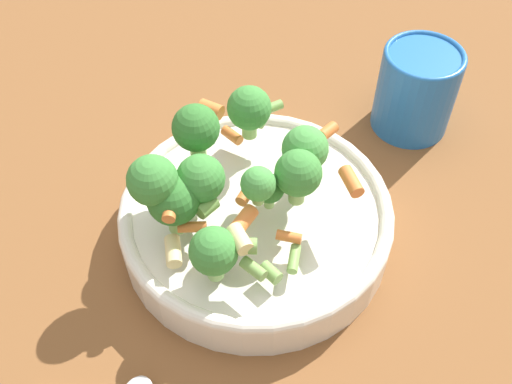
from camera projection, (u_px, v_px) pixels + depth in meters
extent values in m
plane|color=brown|center=(256.00, 234.00, 0.59)|extent=(3.00, 3.00, 0.00)
cylinder|color=silver|center=(256.00, 222.00, 0.58)|extent=(0.26, 0.26, 0.04)
torus|color=silver|center=(256.00, 209.00, 0.56)|extent=(0.26, 0.26, 0.01)
cylinder|color=#8CB766|center=(215.00, 269.00, 0.50)|extent=(0.01, 0.01, 0.02)
sphere|color=#3D8438|center=(214.00, 251.00, 0.48)|extent=(0.04, 0.04, 0.04)
cylinder|color=#8CB766|center=(303.00, 170.00, 0.56)|extent=(0.01, 0.01, 0.02)
sphere|color=#479342|center=(305.00, 149.00, 0.53)|extent=(0.04, 0.04, 0.04)
cylinder|color=#8CB766|center=(198.00, 150.00, 0.54)|extent=(0.01, 0.01, 0.02)
sphere|color=#33722D|center=(196.00, 128.00, 0.52)|extent=(0.04, 0.04, 0.04)
cylinder|color=#8CB766|center=(202.00, 197.00, 0.53)|extent=(0.01, 0.01, 0.02)
sphere|color=#3D8438|center=(200.00, 176.00, 0.51)|extent=(0.04, 0.04, 0.04)
cylinder|color=#8CB766|center=(269.00, 201.00, 0.54)|extent=(0.01, 0.01, 0.01)
sphere|color=#33722D|center=(269.00, 188.00, 0.53)|extent=(0.03, 0.03, 0.03)
cylinder|color=#8CB766|center=(157.00, 202.00, 0.51)|extent=(0.02, 0.02, 0.02)
sphere|color=#3D8438|center=(152.00, 180.00, 0.49)|extent=(0.04, 0.04, 0.04)
cylinder|color=#8CB766|center=(204.00, 189.00, 0.53)|extent=(0.01, 0.01, 0.01)
sphere|color=#33722D|center=(202.00, 175.00, 0.51)|extent=(0.03, 0.03, 0.03)
cylinder|color=#8CB766|center=(258.00, 198.00, 0.51)|extent=(0.01, 0.01, 0.01)
sphere|color=#479342|center=(258.00, 184.00, 0.50)|extent=(0.03, 0.03, 0.03)
cylinder|color=#8CB766|center=(297.00, 193.00, 0.53)|extent=(0.01, 0.01, 0.02)
sphere|color=#3D8438|center=(298.00, 173.00, 0.51)|extent=(0.04, 0.04, 0.04)
cylinder|color=#8CB766|center=(177.00, 221.00, 0.53)|extent=(0.02, 0.02, 0.02)
sphere|color=#33722D|center=(173.00, 199.00, 0.51)|extent=(0.05, 0.05, 0.05)
cylinder|color=#8CB766|center=(196.00, 204.00, 0.55)|extent=(0.01, 0.01, 0.01)
sphere|color=#479342|center=(194.00, 189.00, 0.53)|extent=(0.04, 0.04, 0.04)
cylinder|color=#8CB766|center=(249.00, 129.00, 0.58)|extent=(0.01, 0.01, 0.02)
sphere|color=#3D8438|center=(249.00, 108.00, 0.56)|extent=(0.04, 0.04, 0.04)
cylinder|color=orange|center=(171.00, 206.00, 0.49)|extent=(0.03, 0.02, 0.01)
cylinder|color=orange|center=(309.00, 179.00, 0.52)|extent=(0.02, 0.02, 0.01)
cylinder|color=orange|center=(289.00, 237.00, 0.51)|extent=(0.02, 0.02, 0.01)
cylinder|color=#729E4C|center=(207.00, 207.00, 0.51)|extent=(0.02, 0.02, 0.01)
cylinder|color=#729E4C|center=(271.00, 108.00, 0.58)|extent=(0.01, 0.02, 0.01)
cylinder|color=beige|center=(240.00, 239.00, 0.48)|extent=(0.03, 0.02, 0.01)
cylinder|color=#729E4C|center=(271.00, 273.00, 0.50)|extent=(0.02, 0.02, 0.01)
cylinder|color=#729E4C|center=(294.00, 259.00, 0.51)|extent=(0.03, 0.02, 0.01)
cylinder|color=orange|center=(211.00, 109.00, 0.57)|extent=(0.03, 0.03, 0.01)
cylinder|color=beige|center=(173.00, 251.00, 0.51)|extent=(0.03, 0.02, 0.01)
cylinder|color=beige|center=(201.00, 185.00, 0.54)|extent=(0.01, 0.02, 0.01)
cylinder|color=orange|center=(248.00, 193.00, 0.54)|extent=(0.03, 0.03, 0.01)
cylinder|color=#729E4C|center=(251.00, 118.00, 0.60)|extent=(0.03, 0.03, 0.01)
cylinder|color=orange|center=(192.00, 227.00, 0.51)|extent=(0.02, 0.03, 0.01)
cylinder|color=#729E4C|center=(242.00, 246.00, 0.48)|extent=(0.02, 0.03, 0.01)
cylinder|color=#729E4C|center=(254.00, 269.00, 0.48)|extent=(0.02, 0.02, 0.01)
cylinder|color=orange|center=(244.00, 220.00, 0.50)|extent=(0.03, 0.03, 0.01)
cylinder|color=orange|center=(232.00, 135.00, 0.60)|extent=(0.02, 0.02, 0.01)
cylinder|color=orange|center=(328.00, 131.00, 0.56)|extent=(0.02, 0.02, 0.01)
cylinder|color=orange|center=(351.00, 181.00, 0.51)|extent=(0.03, 0.01, 0.01)
cylinder|color=#2366B2|center=(416.00, 91.00, 0.66)|extent=(0.09, 0.09, 0.10)
torus|color=#2366B2|center=(425.00, 55.00, 0.62)|extent=(0.09, 0.09, 0.01)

